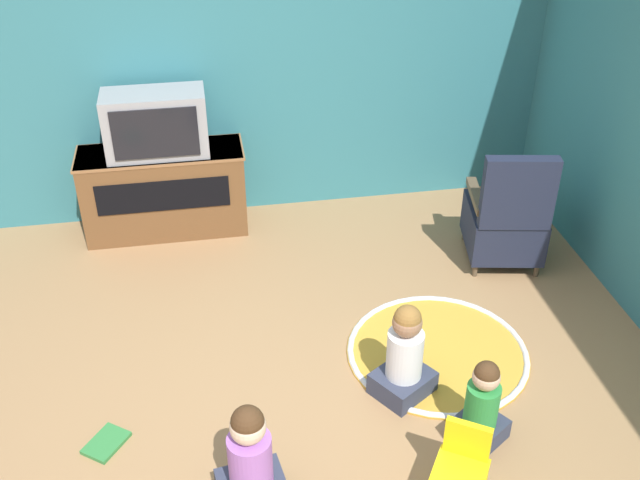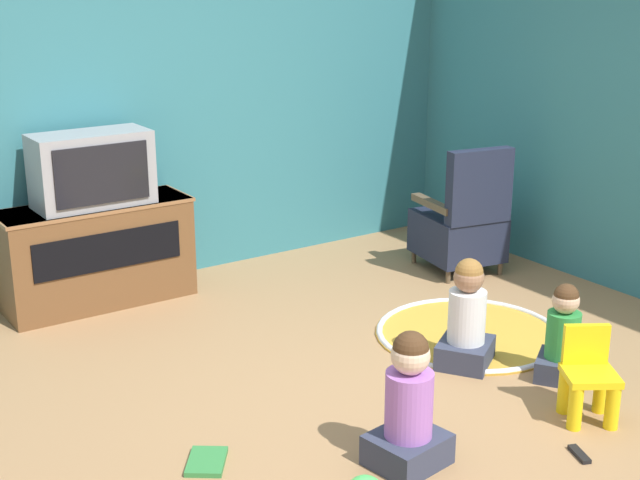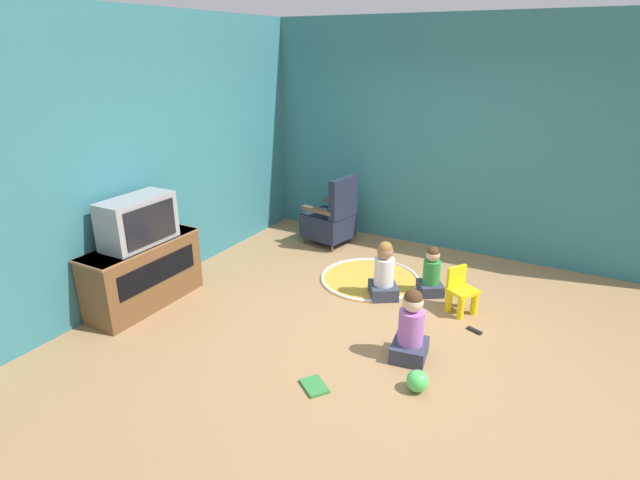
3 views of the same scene
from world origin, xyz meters
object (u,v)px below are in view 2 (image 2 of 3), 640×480
object	(u,v)px
child_watching_center	(409,408)
remote_control	(579,454)
child_watching_right	(467,319)
yellow_kid_chair	(588,381)
book	(207,461)
television	(92,169)
child_watching_left	(563,338)
tv_cabinet	(97,252)
black_armchair	(462,225)

from	to	relation	value
child_watching_center	remote_control	xyz separation A→B (m)	(0.70, -0.40, -0.27)
child_watching_right	yellow_kid_chair	bearing A→B (deg)	-118.38
book	television	bearing A→B (deg)	27.11
child_watching_right	remote_control	world-z (taller)	child_watching_right
child_watching_left	remote_control	xyz separation A→B (m)	(-0.56, -0.61, -0.23)
child_watching_left	child_watching_center	world-z (taller)	child_watching_center
child_watching_left	child_watching_center	bearing A→B (deg)	155.70
television	child_watching_right	xyz separation A→B (m)	(1.35, -2.07, -0.65)
child_watching_center	remote_control	size ratio (longest dim) A/B	4.18
tv_cabinet	child_watching_right	bearing A→B (deg)	-57.13
child_watching_center	child_watching_right	size ratio (longest dim) A/B	1.03
tv_cabinet	remote_control	bearing A→B (deg)	-70.51
television	remote_control	xyz separation A→B (m)	(1.11, -3.10, -0.91)
remote_control	tv_cabinet	bearing A→B (deg)	41.20
tv_cabinet	book	size ratio (longest dim) A/B	4.33
remote_control	television	bearing A→B (deg)	41.34
tv_cabinet	yellow_kid_chair	distance (m)	3.23
child_watching_left	book	bearing A→B (deg)	137.72
television	black_armchair	world-z (taller)	television
television	child_watching_right	bearing A→B (deg)	-56.83
black_armchair	child_watching_left	xyz separation A→B (m)	(-0.77, -1.63, -0.12)
tv_cabinet	black_armchair	world-z (taller)	black_armchair
television	book	bearing A→B (deg)	-99.10
child_watching_left	book	distance (m)	2.05
television	book	size ratio (longest dim) A/B	2.57
child_watching_right	remote_control	distance (m)	1.09
tv_cabinet	child_watching_left	size ratio (longest dim) A/B	2.29
child_watching_center	remote_control	world-z (taller)	child_watching_center
remote_control	child_watching_center	bearing A→B (deg)	81.85
child_watching_center	child_watching_right	xyz separation A→B (m)	(0.95, 0.63, -0.01)
tv_cabinet	television	bearing A→B (deg)	-90.00
yellow_kid_chair	child_watching_left	xyz separation A→B (m)	(0.25, 0.38, 0.04)
television	book	distance (m)	2.40
black_armchair	child_watching_right	world-z (taller)	black_armchair
black_armchair	child_watching_right	distance (m)	1.63
yellow_kid_chair	remote_control	bearing A→B (deg)	-111.54
child_watching_right	child_watching_left	bearing A→B (deg)	-86.45
child_watching_center	black_armchair	bearing A→B (deg)	33.62
yellow_kid_chair	remote_control	xyz separation A→B (m)	(-0.31, -0.23, -0.19)
tv_cabinet	book	world-z (taller)	tv_cabinet
television	remote_control	distance (m)	3.42
child_watching_center	child_watching_right	world-z (taller)	child_watching_center
television	yellow_kid_chair	size ratio (longest dim) A/B	1.58
yellow_kid_chair	book	world-z (taller)	yellow_kid_chair
tv_cabinet	child_watching_center	size ratio (longest dim) A/B	1.93
television	book	xyz separation A→B (m)	(-0.35, -2.19, -0.91)
tv_cabinet	child_watching_center	bearing A→B (deg)	-81.51
yellow_kid_chair	child_watching_right	distance (m)	0.81
yellow_kid_chair	book	xyz separation A→B (m)	(-1.77, 0.69, -0.19)
remote_control	child_watching_right	bearing A→B (deg)	8.29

